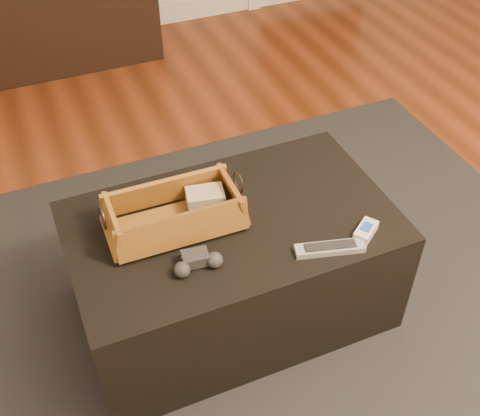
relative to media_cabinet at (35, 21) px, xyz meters
name	(u,v)px	position (x,y,z in m)	size (l,w,h in m)	color
floor	(355,392)	(0.55, -2.51, -0.26)	(5.00, 5.50, 0.01)	brown
baseboard	(127,21)	(0.55, 0.22, -0.19)	(5.00, 0.04, 0.12)	white
media_cabinet	(35,21)	(0.00, 0.00, 0.00)	(1.28, 0.45, 0.50)	black
area_rug	(238,318)	(0.31, -2.11, -0.25)	(2.60, 2.00, 0.01)	black
ottoman	(232,267)	(0.31, -2.06, -0.03)	(1.00, 0.60, 0.42)	black
tv_remote	(170,225)	(0.13, -2.03, 0.21)	(0.22, 0.05, 0.02)	black
cloth_bundle	(205,199)	(0.26, -1.99, 0.23)	(0.11, 0.08, 0.06)	#C7A98A
wicker_basket	(174,214)	(0.15, -2.02, 0.23)	(0.42, 0.22, 0.15)	#AF6E27
game_controller	(197,262)	(0.15, -2.20, 0.20)	(0.14, 0.08, 0.05)	#272729
silver_remote	(330,248)	(0.53, -2.29, 0.19)	(0.21, 0.10, 0.02)	#A3A4AA
cream_gadget	(366,231)	(0.66, -2.27, 0.20)	(0.10, 0.09, 0.03)	beige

